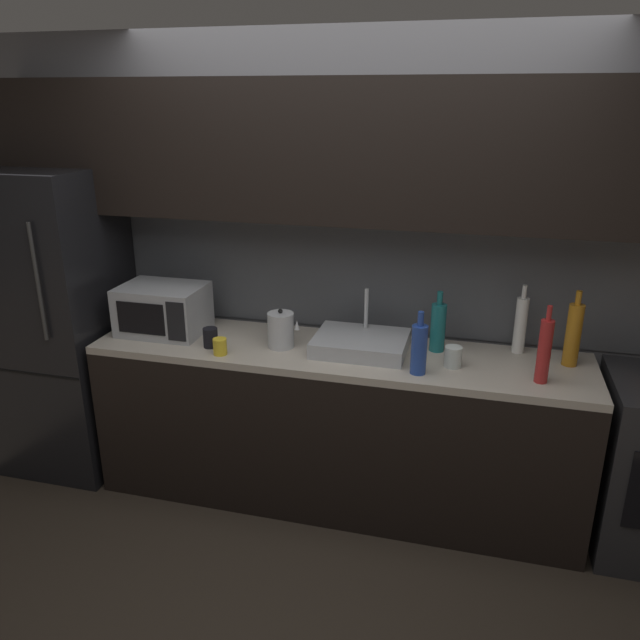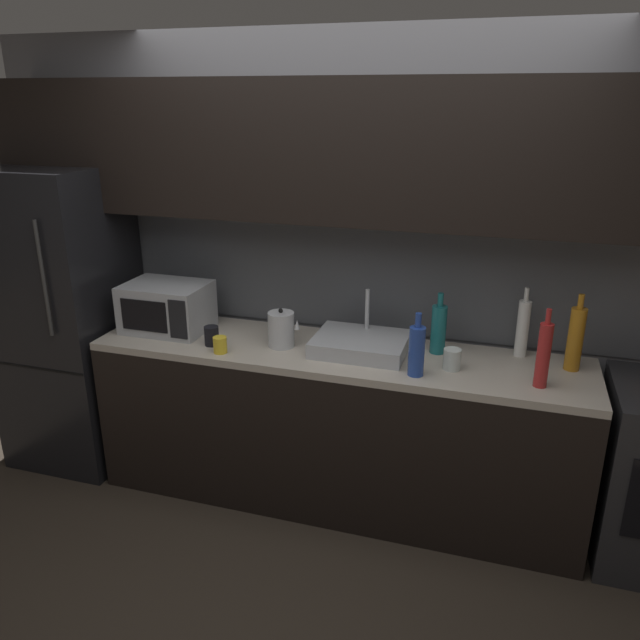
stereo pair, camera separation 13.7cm
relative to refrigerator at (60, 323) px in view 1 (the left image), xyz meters
name	(u,v)px [view 1 (the left image)]	position (x,y,z in m)	size (l,w,h in m)	color
ground_plane	(288,613)	(1.69, -0.90, -0.90)	(10.00, 10.00, 0.00)	#2D261E
back_wall	(350,217)	(1.69, 0.30, 0.65)	(4.35, 0.44, 2.50)	slate
counter_run	(336,426)	(1.69, 0.00, -0.45)	(2.61, 0.60, 0.90)	black
refrigerator	(60,323)	(0.00, 0.00, 0.00)	(0.68, 0.69, 1.79)	black
microwave	(163,309)	(0.68, 0.02, 0.14)	(0.46, 0.35, 0.27)	#A8AAAF
sink_basin	(361,343)	(1.81, 0.03, 0.04)	(0.48, 0.38, 0.30)	#ADAFB5
kettle	(281,330)	(1.39, -0.03, 0.10)	(0.18, 0.14, 0.21)	#B7BABF
wine_bottle_amber	(573,334)	(2.85, 0.11, 0.17)	(0.07, 0.07, 0.38)	#B27019
wine_bottle_white	(521,324)	(2.61, 0.22, 0.16)	(0.06, 0.06, 0.36)	silver
wine_bottle_teal	(438,327)	(2.19, 0.13, 0.14)	(0.08, 0.08, 0.32)	#19666B
wine_bottle_blue	(419,348)	(2.13, -0.18, 0.13)	(0.08, 0.08, 0.31)	#234299
wine_bottle_red	(544,350)	(2.70, -0.13, 0.16)	(0.06, 0.06, 0.38)	#A82323
mug_dark	(210,338)	(1.03, -0.12, 0.05)	(0.08, 0.08, 0.10)	black
mug_yellow	(220,346)	(1.12, -0.21, 0.05)	(0.07, 0.07, 0.09)	gold
mug_clear	(453,357)	(2.29, -0.06, 0.06)	(0.09, 0.09, 0.10)	silver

